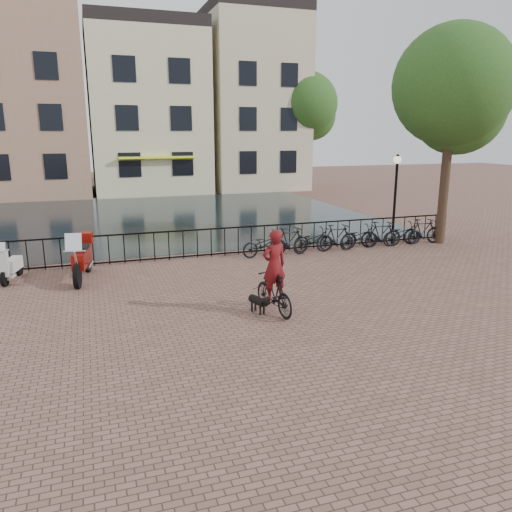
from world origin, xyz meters
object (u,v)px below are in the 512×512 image
object	(u,v)px
dog	(258,303)
motorcycle	(82,253)
lamp_post	(396,184)
cyclist	(274,277)
scooter	(10,259)

from	to	relation	value
dog	motorcycle	distance (m)	5.99
lamp_post	motorcycle	distance (m)	11.69
lamp_post	cyclist	size ratio (longest dim) A/B	1.42
motorcycle	scooter	bearing A→B (deg)	174.24
scooter	cyclist	bearing A→B (deg)	-24.71
cyclist	motorcycle	distance (m)	6.31
lamp_post	scooter	distance (m)	13.66
lamp_post	scooter	size ratio (longest dim) A/B	2.30
dog	scooter	bearing A→B (deg)	120.90
cyclist	dog	bearing A→B (deg)	-25.96
scooter	lamp_post	bearing A→B (deg)	15.78
lamp_post	cyclist	bearing A→B (deg)	-141.49
cyclist	motorcycle	world-z (taller)	cyclist
cyclist	dog	distance (m)	0.78
lamp_post	motorcycle	size ratio (longest dim) A/B	1.46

